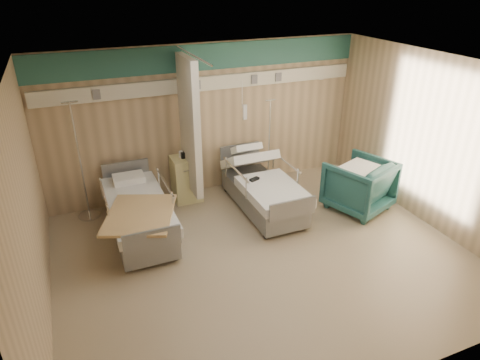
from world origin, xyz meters
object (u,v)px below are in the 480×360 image
(visitor_armchair, at_px, (359,185))
(iv_stand_left, at_px, (86,195))
(bedside_cabinet, at_px, (186,179))
(bed_right, at_px, (263,194))
(bed_left, at_px, (139,218))
(iv_stand_right, at_px, (268,169))

(visitor_armchair, bearing_deg, iv_stand_left, -39.25)
(bedside_cabinet, bearing_deg, bed_right, -38.05)
(bed_left, xyz_separation_m, iv_stand_right, (2.70, 0.81, 0.05))
(bedside_cabinet, distance_m, iv_stand_right, 1.65)
(iv_stand_right, bearing_deg, bed_left, -163.39)
(bedside_cabinet, xyz_separation_m, iv_stand_left, (-1.78, 0.04, 0.00))
(bed_left, relative_size, visitor_armchair, 2.12)
(bed_right, relative_size, bedside_cabinet, 2.54)
(visitor_armchair, bearing_deg, bed_left, -29.52)
(iv_stand_right, relative_size, iv_stand_left, 0.85)
(visitor_armchair, distance_m, iv_stand_left, 4.79)
(bed_left, bearing_deg, visitor_armchair, -9.30)
(visitor_armchair, bearing_deg, bed_right, -41.51)
(bedside_cabinet, relative_size, iv_stand_right, 0.48)
(bed_left, height_order, visitor_armchair, visitor_armchair)
(iv_stand_right, xyz_separation_m, iv_stand_left, (-3.43, 0.13, 0.06))
(bed_right, distance_m, iv_stand_right, 0.95)
(visitor_armchair, height_order, iv_stand_right, iv_stand_right)
(bed_right, height_order, bedside_cabinet, bedside_cabinet)
(bed_right, xyz_separation_m, visitor_armchair, (1.60, -0.62, 0.15))
(bedside_cabinet, relative_size, iv_stand_left, 0.41)
(bed_left, bearing_deg, iv_stand_right, 16.61)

